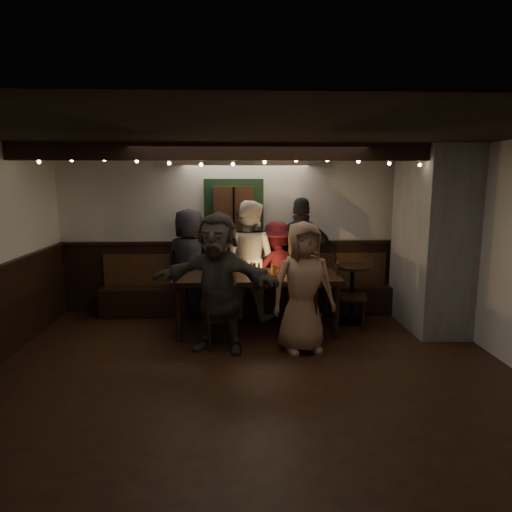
{
  "coord_description": "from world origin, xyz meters",
  "views": [
    {
      "loc": [
        -0.17,
        -4.89,
        2.17
      ],
      "look_at": [
        0.12,
        1.6,
        1.05
      ],
      "focal_mm": 32.0,
      "sensor_mm": 36.0,
      "label": 1
    }
  ],
  "objects_px": {
    "person_f": "(218,282)",
    "dining_table": "(257,279)",
    "chair_near_left": "(221,312)",
    "high_top": "(352,286)",
    "person_c": "(248,260)",
    "chair_end": "(344,290)",
    "chair_near_right": "(304,313)",
    "person_b": "(219,265)",
    "person_d": "(277,269)",
    "person_g": "(303,287)",
    "person_a": "(190,263)",
    "person_e": "(302,257)"
  },
  "relations": [
    {
      "from": "person_b",
      "to": "chair_near_right",
      "type": "bearing_deg",
      "value": 137.35
    },
    {
      "from": "dining_table",
      "to": "high_top",
      "type": "xyz_separation_m",
      "value": [
        1.46,
        0.34,
        -0.2
      ]
    },
    {
      "from": "person_f",
      "to": "dining_table",
      "type": "bearing_deg",
      "value": 72.37
    },
    {
      "from": "chair_end",
      "to": "person_d",
      "type": "bearing_deg",
      "value": 145.3
    },
    {
      "from": "chair_end",
      "to": "person_a",
      "type": "height_order",
      "value": "person_a"
    },
    {
      "from": "dining_table",
      "to": "chair_near_left",
      "type": "xyz_separation_m",
      "value": [
        -0.49,
        -0.71,
        -0.26
      ]
    },
    {
      "from": "chair_near_right",
      "to": "person_b",
      "type": "height_order",
      "value": "person_b"
    },
    {
      "from": "person_e",
      "to": "person_f",
      "type": "xyz_separation_m",
      "value": [
        -1.26,
        -1.46,
        -0.05
      ]
    },
    {
      "from": "dining_table",
      "to": "person_a",
      "type": "xyz_separation_m",
      "value": [
        -1.02,
        0.77,
        0.1
      ]
    },
    {
      "from": "person_d",
      "to": "person_e",
      "type": "height_order",
      "value": "person_e"
    },
    {
      "from": "chair_near_right",
      "to": "person_e",
      "type": "relative_size",
      "value": 0.45
    },
    {
      "from": "person_a",
      "to": "chair_near_left",
      "type": "bearing_deg",
      "value": 129.14
    },
    {
      "from": "person_c",
      "to": "person_g",
      "type": "xyz_separation_m",
      "value": [
        0.64,
        -1.46,
        -0.09
      ]
    },
    {
      "from": "dining_table",
      "to": "person_g",
      "type": "relative_size",
      "value": 1.39
    },
    {
      "from": "chair_near_left",
      "to": "high_top",
      "type": "distance_m",
      "value": 2.21
    },
    {
      "from": "person_f",
      "to": "person_a",
      "type": "bearing_deg",
      "value": 125.94
    },
    {
      "from": "chair_near_right",
      "to": "high_top",
      "type": "bearing_deg",
      "value": 49.99
    },
    {
      "from": "person_a",
      "to": "person_b",
      "type": "height_order",
      "value": "person_a"
    },
    {
      "from": "person_f",
      "to": "person_g",
      "type": "distance_m",
      "value": 1.06
    },
    {
      "from": "chair_near_right",
      "to": "high_top",
      "type": "distance_m",
      "value": 1.37
    },
    {
      "from": "high_top",
      "to": "person_b",
      "type": "height_order",
      "value": "person_b"
    },
    {
      "from": "chair_near_left",
      "to": "person_f",
      "type": "relative_size",
      "value": 0.49
    },
    {
      "from": "dining_table",
      "to": "chair_near_right",
      "type": "height_order",
      "value": "dining_table"
    },
    {
      "from": "person_g",
      "to": "high_top",
      "type": "bearing_deg",
      "value": 39.62
    },
    {
      "from": "person_g",
      "to": "person_e",
      "type": "bearing_deg",
      "value": 70.83
    },
    {
      "from": "high_top",
      "to": "person_b",
      "type": "relative_size",
      "value": 0.53
    },
    {
      "from": "chair_end",
      "to": "person_a",
      "type": "distance_m",
      "value": 2.42
    },
    {
      "from": "person_c",
      "to": "dining_table",
      "type": "bearing_deg",
      "value": 122.39
    },
    {
      "from": "person_d",
      "to": "chair_near_left",
      "type": "bearing_deg",
      "value": 38.91
    },
    {
      "from": "high_top",
      "to": "person_c",
      "type": "height_order",
      "value": "person_c"
    },
    {
      "from": "person_c",
      "to": "person_f",
      "type": "bearing_deg",
      "value": 97.27
    },
    {
      "from": "chair_near_left",
      "to": "person_f",
      "type": "bearing_deg",
      "value": -139.69
    },
    {
      "from": "chair_near_left",
      "to": "high_top",
      "type": "xyz_separation_m",
      "value": [
        1.95,
        1.05,
        0.06
      ]
    },
    {
      "from": "chair_near_left",
      "to": "person_e",
      "type": "xyz_separation_m",
      "value": [
        1.23,
        1.43,
        0.45
      ]
    },
    {
      "from": "high_top",
      "to": "person_c",
      "type": "distance_m",
      "value": 1.63
    },
    {
      "from": "high_top",
      "to": "dining_table",
      "type": "bearing_deg",
      "value": -166.81
    },
    {
      "from": "person_a",
      "to": "person_c",
      "type": "xyz_separation_m",
      "value": [
        0.92,
        -0.11,
        0.06
      ]
    },
    {
      "from": "high_top",
      "to": "person_b",
      "type": "xyz_separation_m",
      "value": [
        -2.01,
        0.35,
        0.27
      ]
    },
    {
      "from": "person_c",
      "to": "person_f",
      "type": "distance_m",
      "value": 1.45
    },
    {
      "from": "person_c",
      "to": "person_g",
      "type": "height_order",
      "value": "person_c"
    },
    {
      "from": "person_b",
      "to": "person_d",
      "type": "xyz_separation_m",
      "value": [
        0.9,
        0.05,
        -0.07
      ]
    },
    {
      "from": "person_d",
      "to": "person_g",
      "type": "relative_size",
      "value": 0.91
    },
    {
      "from": "person_a",
      "to": "person_d",
      "type": "distance_m",
      "value": 1.37
    },
    {
      "from": "person_b",
      "to": "person_c",
      "type": "xyz_separation_m",
      "value": [
        0.45,
        -0.03,
        0.09
      ]
    },
    {
      "from": "high_top",
      "to": "chair_end",
      "type": "bearing_deg",
      "value": -125.38
    },
    {
      "from": "chair_end",
      "to": "person_c",
      "type": "distance_m",
      "value": 1.54
    },
    {
      "from": "person_e",
      "to": "person_b",
      "type": "bearing_deg",
      "value": 9.12
    },
    {
      "from": "high_top",
      "to": "person_d",
      "type": "height_order",
      "value": "person_d"
    },
    {
      "from": "chair_end",
      "to": "chair_near_right",
      "type": "bearing_deg",
      "value": -131.29
    },
    {
      "from": "chair_near_right",
      "to": "person_d",
      "type": "distance_m",
      "value": 1.5
    }
  ]
}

